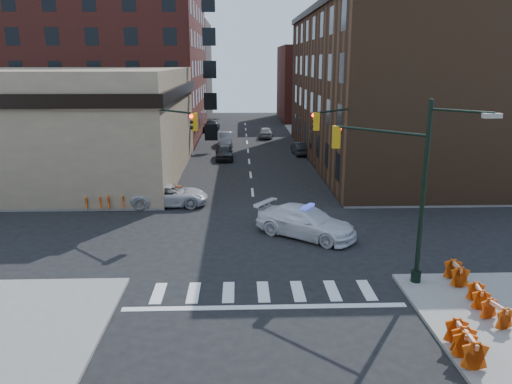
{
  "coord_description": "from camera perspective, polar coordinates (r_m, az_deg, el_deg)",
  "views": [
    {
      "loc": [
        -0.99,
        -26.45,
        9.64
      ],
      "look_at": [
        -0.02,
        1.76,
        2.2
      ],
      "focal_mm": 35.0,
      "sensor_mm": 36.0,
      "label": 1
    }
  ],
  "objects": [
    {
      "name": "signal_pole_se",
      "position": [
        22.64,
        16.17,
        1.35
      ],
      "size": [
        5.4,
        5.27,
        8.0
      ],
      "rotation": [
        0.0,
        0.0,
        2.36
      ],
      "color": "black",
      "rests_on": "sidewalk_se"
    },
    {
      "name": "parked_car_efar",
      "position": [
        64.75,
        1.14,
        6.84
      ],
      "size": [
        2.04,
        4.3,
        1.42
      ],
      "primitive_type": "imported",
      "rotation": [
        0.0,
        0.0,
        3.05
      ],
      "color": "#95989D",
      "rests_on": "ground"
    },
    {
      "name": "pedestrian_c",
      "position": [
        38.85,
        -17.5,
        1.26
      ],
      "size": [
        1.11,
        0.87,
        1.75
      ],
      "primitive_type": "imported",
      "rotation": [
        0.0,
        0.0,
        0.5
      ],
      "color": "#1F272F",
      "rests_on": "sidewalk_nw"
    },
    {
      "name": "filler_nw",
      "position": [
        89.73,
        -11.93,
        13.41
      ],
      "size": [
        20.0,
        18.0,
        16.0
      ],
      "primitive_type": "cube",
      "color": "brown",
      "rests_on": "ground"
    },
    {
      "name": "pedestrian_b",
      "position": [
        34.79,
        -17.1,
        -0.25
      ],
      "size": [
        0.96,
        0.82,
        1.73
      ],
      "primitive_type": "imported",
      "rotation": [
        0.0,
        0.0,
        0.21
      ],
      "color": "black",
      "rests_on": "sidewalk_nw"
    },
    {
      "name": "commercial_row_ne",
      "position": [
        50.98,
        14.24,
        11.36
      ],
      "size": [
        14.0,
        34.0,
        14.0
      ],
      "primitive_type": "cube",
      "color": "#4F341F",
      "rests_on": "ground"
    },
    {
      "name": "signal_pole_nw",
      "position": [
        32.59,
        -10.57,
        5.15
      ],
      "size": [
        3.58,
        3.67,
        8.0
      ],
      "rotation": [
        0.0,
        0.0,
        -0.79
      ],
      "color": "black",
      "rests_on": "sidewalk_nw"
    },
    {
      "name": "pedestrian_a",
      "position": [
        34.4,
        -14.45,
        -0.2
      ],
      "size": [
        0.74,
        0.58,
        1.77
      ],
      "primitive_type": "imported",
      "rotation": [
        0.0,
        0.0,
        -0.27
      ],
      "color": "black",
      "rests_on": "sidewalk_nw"
    },
    {
      "name": "barrel_road",
      "position": [
        30.74,
        5.05,
        -2.56
      ],
      "size": [
        0.73,
        0.73,
        1.04
      ],
      "primitive_type": "cylinder",
      "rotation": [
        0.0,
        0.0,
        0.3
      ],
      "color": "#F1320B",
      "rests_on": "ground"
    },
    {
      "name": "tree_ne_near",
      "position": [
        53.49,
        7.24,
        8.04
      ],
      "size": [
        3.0,
        3.0,
        4.85
      ],
      "color": "black",
      "rests_on": "sidewalk_ne"
    },
    {
      "name": "parked_car_enear",
      "position": [
        53.25,
        5.08,
        5.0
      ],
      "size": [
        1.73,
        4.1,
        1.32
      ],
      "primitive_type": "imported",
      "rotation": [
        0.0,
        0.0,
        3.23
      ],
      "color": "black",
      "rests_on": "ground"
    },
    {
      "name": "apartment_block",
      "position": [
        68.76,
        -17.43,
        16.09
      ],
      "size": [
        25.0,
        25.0,
        24.0
      ],
      "primitive_type": "cube",
      "color": "maroon",
      "rests_on": "ground"
    },
    {
      "name": "tree_ne_far",
      "position": [
        61.35,
        6.06,
        8.93
      ],
      "size": [
        3.0,
        3.0,
        4.85
      ],
      "color": "black",
      "rests_on": "sidewalk_ne"
    },
    {
      "name": "ground",
      "position": [
        28.17,
        0.16,
        -5.25
      ],
      "size": [
        140.0,
        140.0,
        0.0
      ],
      "primitive_type": "plane",
      "color": "black",
      "rests_on": "ground"
    },
    {
      "name": "filler_ne",
      "position": [
        85.85,
        8.27,
        12.19
      ],
      "size": [
        16.0,
        16.0,
        12.0
      ],
      "primitive_type": "cube",
      "color": "maroon",
      "rests_on": "ground"
    },
    {
      "name": "barricade_nw_a",
      "position": [
        34.38,
        -15.66,
        -1.0
      ],
      "size": [
        1.33,
        0.77,
        0.95
      ],
      "primitive_type": null,
      "rotation": [
        0.0,
        0.0,
        0.12
      ],
      "color": "red",
      "rests_on": "sidewalk_nw"
    },
    {
      "name": "pickup",
      "position": [
        34.66,
        -9.88,
        -0.35
      ],
      "size": [
        5.36,
        2.61,
        1.47
      ],
      "primitive_type": "imported",
      "rotation": [
        0.0,
        0.0,
        1.6
      ],
      "color": "#BBBCC0",
      "rests_on": "ground"
    },
    {
      "name": "barrel_bank",
      "position": [
        36.54,
        -8.83,
        0.01
      ],
      "size": [
        0.54,
        0.54,
        0.89
      ],
      "primitive_type": "cylinder",
      "rotation": [
        0.0,
        0.0,
        -0.08
      ],
      "color": "#D34E09",
      "rests_on": "ground"
    },
    {
      "name": "police_car",
      "position": [
        28.28,
        5.72,
        -3.42
      ],
      "size": [
        6.14,
        5.38,
        1.7
      ],
      "primitive_type": "imported",
      "rotation": [
        0.0,
        0.0,
        0.94
      ],
      "color": "white",
      "rests_on": "ground"
    },
    {
      "name": "barricade_se_a",
      "position": [
        23.86,
        21.91,
        -8.65
      ],
      "size": [
        0.67,
        1.23,
        0.89
      ],
      "primitive_type": null,
      "rotation": [
        0.0,
        0.0,
        1.5
      ],
      "color": "#E44F0A",
      "rests_on": "sidewalk_se"
    },
    {
      "name": "bank_building",
      "position": [
        46.13,
        -22.46,
        7.26
      ],
      "size": [
        22.0,
        22.0,
        9.0
      ],
      "primitive_type": "cube",
      "color": "#9E8467",
      "rests_on": "ground"
    },
    {
      "name": "sidewalk_nw",
      "position": [
        63.88,
        -22.19,
        5.06
      ],
      "size": [
        34.0,
        54.5,
        0.15
      ],
      "primitive_type": "cube",
      "color": "gray",
      "rests_on": "ground"
    },
    {
      "name": "barricade_nw_b",
      "position": [
        34.76,
        -17.97,
        -1.05
      ],
      "size": [
        1.21,
        0.63,
        0.9
      ],
      "primitive_type": null,
      "rotation": [
        0.0,
        0.0,
        0.03
      ],
      "color": "#E6570A",
      "rests_on": "sidewalk_nw"
    },
    {
      "name": "sidewalk_ne",
      "position": [
        64.59,
        19.95,
        5.37
      ],
      "size": [
        34.0,
        54.5,
        0.15
      ],
      "primitive_type": "cube",
      "color": "gray",
      "rests_on": "ground"
    },
    {
      "name": "barricade_se_d",
      "position": [
        18.79,
        22.3,
        -15.2
      ],
      "size": [
        0.73,
        1.26,
        0.9
      ],
      "primitive_type": null,
      "rotation": [
        0.0,
        0.0,
        1.46
      ],
      "color": "#DE4F0A",
      "rests_on": "sidewalk_se"
    },
    {
      "name": "barricade_se_b",
      "position": [
        22.17,
        24.04,
        -10.81
      ],
      "size": [
        0.72,
        1.14,
        0.8
      ],
      "primitive_type": null,
      "rotation": [
        0.0,
        0.0,
        1.38
      ],
      "color": "#CA4E09",
      "rests_on": "sidewalk_se"
    },
    {
      "name": "barricade_se_c",
      "position": [
        21.0,
        25.79,
        -12.45
      ],
      "size": [
        0.78,
        1.18,
        0.81
      ],
      "primitive_type": null,
      "rotation": [
        0.0,
        0.0,
        1.81
      ],
      "color": "#C45C09",
      "rests_on": "sidewalk_se"
    },
    {
      "name": "parked_car_wnear",
      "position": [
        50.39,
        -3.67,
        4.56
      ],
      "size": [
        1.95,
        4.41,
        1.47
      ],
      "primitive_type": "imported",
      "rotation": [
        0.0,
        0.0,
        0.05
      ],
      "color": "black",
      "rests_on": "ground"
    },
    {
      "name": "parked_car_wfar",
      "position": [
        58.7,
        -3.44,
        6.05
      ],
      "size": [
        1.71,
        4.74,
        1.56
      ],
      "primitive_type": "imported",
      "rotation": [
        0.0,
        0.0,
        -0.01
      ],
      "color": "gray",
      "rests_on": "ground"
    },
    {
      "name": "signal_pole_ne",
      "position": [
        32.96,
        10.05,
        5.28
      ],
      "size": [
        3.67,
        3.58,
        8.0
      ],
      "rotation": [
        0.0,
        0.0,
        -2.36
      ],
      "color": "black",
      "rests_on": "sidewalk_ne"
    },
    {
      "name": "parked_car_wdeep",
      "position": [
        71.64,
        -5.09,
        7.57
      ],
      "size": [
        2.29,
        5.18,
        1.48
      ],
      "primitive_type": "imported",
      "rotation": [
        0.0,
        0.0,
        -0.04
      ],
      "color": "black",
      "rests_on": "ground"
    },
    {
      "name": "barricade_se_e",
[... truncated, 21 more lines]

